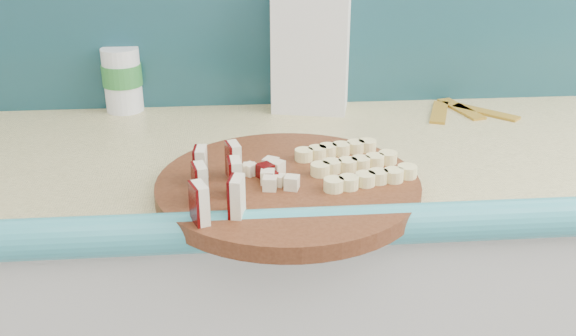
{
  "coord_description": "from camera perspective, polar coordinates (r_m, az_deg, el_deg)",
  "views": [
    {
      "loc": [
        -0.25,
        0.4,
        1.36
      ],
      "look_at": [
        -0.17,
        1.31,
        0.96
      ],
      "focal_mm": 40.0,
      "sensor_mm": 36.0,
      "label": 1
    }
  ],
  "objects": [
    {
      "name": "cutting_board",
      "position": [
        1.02,
        -0.0,
        -1.7
      ],
      "size": [
        0.52,
        0.52,
        0.03
      ],
      "primitive_type": "cylinder",
      "rotation": [
        0.0,
        0.0,
        0.3
      ],
      "color": "#431F0E",
      "rests_on": "kitchen_counter"
    },
    {
      "name": "apple_wedges",
      "position": [
        0.95,
        -6.29,
        -1.1
      ],
      "size": [
        0.08,
        0.19,
        0.06
      ],
      "color": "#F2E6C1",
      "rests_on": "cutting_board"
    },
    {
      "name": "apple_chunks",
      "position": [
        1.0,
        -1.37,
        -0.75
      ],
      "size": [
        0.07,
        0.07,
        0.02
      ],
      "color": "#FDEECB",
      "rests_on": "cutting_board"
    },
    {
      "name": "banana_slices",
      "position": [
        1.05,
        5.79,
        0.42
      ],
      "size": [
        0.19,
        0.19,
        0.02
      ],
      "color": "#FFEF9B",
      "rests_on": "cutting_board"
    },
    {
      "name": "flour_bag",
      "position": [
        1.39,
        2.07,
        10.66
      ],
      "size": [
        0.18,
        0.14,
        0.27
      ],
      "primitive_type": "cube",
      "rotation": [
        0.0,
        0.0,
        -0.22
      ],
      "color": "white",
      "rests_on": "kitchen_counter"
    },
    {
      "name": "canister",
      "position": [
        1.44,
        -14.51,
        7.71
      ],
      "size": [
        0.08,
        0.08,
        0.14
      ],
      "rotation": [
        0.0,
        0.0,
        0.13
      ],
      "color": "white",
      "rests_on": "kitchen_counter"
    },
    {
      "name": "banana_peel",
      "position": [
        1.45,
        15.2,
        4.9
      ],
      "size": [
        0.2,
        0.17,
        0.01
      ],
      "rotation": [
        0.0,
        0.0,
        0.08
      ],
      "color": "gold",
      "rests_on": "kitchen_counter"
    }
  ]
}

